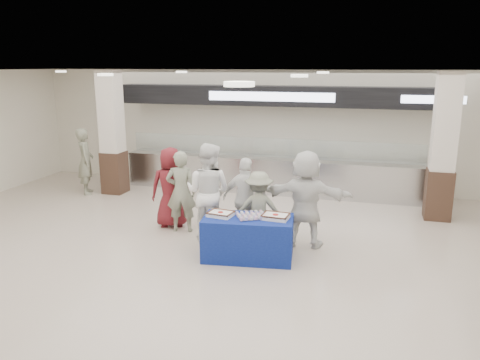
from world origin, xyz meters
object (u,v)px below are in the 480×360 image
(display_table, at_px, (248,238))
(soldier_a, at_px, (181,192))
(soldier_b, at_px, (259,209))
(soldier_bg, at_px, (86,161))
(civilian_maroon, at_px, (171,187))
(sheet_cake_right, at_px, (275,216))
(chef_short, at_px, (246,199))
(civilian_white, at_px, (306,199))
(chef_tall, at_px, (208,192))
(cupcake_tray, at_px, (251,216))
(sheet_cake_left, at_px, (221,214))

(display_table, relative_size, soldier_a, 0.93)
(soldier_b, xyz_separation_m, soldier_bg, (-5.23, 2.34, 0.16))
(civilian_maroon, distance_m, soldier_bg, 3.68)
(soldier_b, bearing_deg, soldier_bg, -37.02)
(sheet_cake_right, xyz_separation_m, soldier_bg, (-5.67, 2.92, 0.07))
(chef_short, bearing_deg, civilian_white, -174.12)
(civilian_maroon, relative_size, soldier_b, 1.19)
(display_table, height_order, civilian_white, civilian_white)
(soldier_b, height_order, soldier_bg, soldier_bg)
(chef_tall, bearing_deg, sheet_cake_right, 161.66)
(civilian_maroon, height_order, chef_tall, chef_tall)
(sheet_cake_right, height_order, chef_short, chef_short)
(soldier_b, height_order, civilian_white, civilian_white)
(soldier_a, bearing_deg, display_table, 136.36)
(civilian_maroon, relative_size, civilian_white, 0.92)
(sheet_cake_right, xyz_separation_m, chef_tall, (-1.45, 0.64, 0.15))
(chef_short, xyz_separation_m, civilian_white, (1.14, -0.00, 0.11))
(sheet_cake_right, distance_m, soldier_b, 0.74)
(cupcake_tray, distance_m, soldier_bg, 6.04)
(chef_short, bearing_deg, display_table, 113.28)
(cupcake_tray, xyz_separation_m, civilian_maroon, (-2.04, 1.20, 0.06))
(sheet_cake_left, relative_size, civilian_white, 0.25)
(chef_short, bearing_deg, sheet_cake_left, 83.16)
(display_table, height_order, sheet_cake_right, sheet_cake_right)
(cupcake_tray, distance_m, civilian_maroon, 2.36)
(sheet_cake_right, bearing_deg, chef_tall, 156.29)
(sheet_cake_left, bearing_deg, chef_short, 77.05)
(display_table, relative_size, chef_short, 0.96)
(civilian_white, bearing_deg, sheet_cake_left, 32.65)
(display_table, height_order, sheet_cake_left, sheet_cake_left)
(cupcake_tray, xyz_separation_m, chef_short, (-0.33, 0.86, 0.03))
(chef_tall, bearing_deg, soldier_b, -177.45)
(sheet_cake_left, relative_size, soldier_b, 0.32)
(chef_short, distance_m, civilian_white, 1.14)
(sheet_cake_right, bearing_deg, sheet_cake_left, -173.00)
(soldier_b, bearing_deg, sheet_cake_left, 40.91)
(chef_short, height_order, civilian_white, civilian_white)
(soldier_a, bearing_deg, soldier_bg, -42.29)
(sheet_cake_right, bearing_deg, soldier_b, 126.83)
(display_table, height_order, chef_tall, chef_tall)
(display_table, relative_size, civilian_white, 0.85)
(civilian_maroon, xyz_separation_m, soldier_bg, (-3.22, 1.78, 0.02))
(sheet_cake_left, height_order, cupcake_tray, sheet_cake_left)
(soldier_a, relative_size, soldier_b, 1.17)
(display_table, height_order, civilian_maroon, civilian_maroon)
(civilian_maroon, bearing_deg, cupcake_tray, 130.07)
(soldier_a, xyz_separation_m, civilian_white, (2.53, -0.12, 0.08))
(cupcake_tray, xyz_separation_m, chef_tall, (-1.03, 0.69, 0.16))
(chef_tall, xyz_separation_m, chef_short, (0.71, 0.17, -0.14))
(chef_short, height_order, soldier_b, chef_short)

